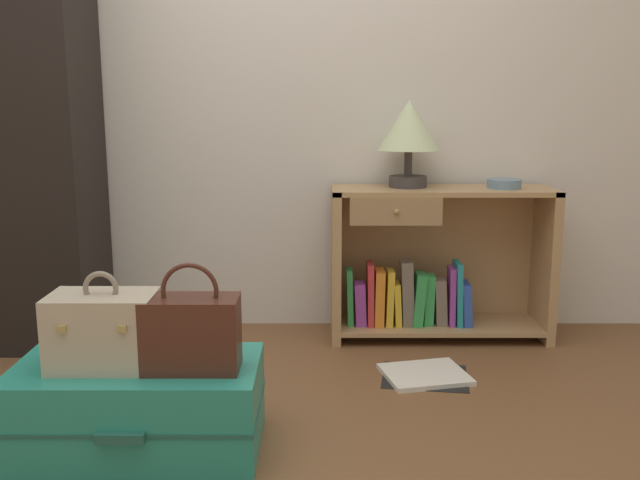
# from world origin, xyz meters

# --- Properties ---
(ground_plane) EXTENTS (9.00, 9.00, 0.00)m
(ground_plane) POSITION_xyz_m (0.00, 0.00, 0.00)
(ground_plane) COLOR brown
(back_wall) EXTENTS (6.40, 0.10, 2.60)m
(back_wall) POSITION_xyz_m (0.00, 1.50, 1.30)
(back_wall) COLOR silver
(back_wall) RESTS_ON ground_plane
(bookshelf) EXTENTS (0.99, 0.33, 0.69)m
(bookshelf) POSITION_xyz_m (0.87, 1.28, 0.33)
(bookshelf) COLOR tan
(bookshelf) RESTS_ON ground_plane
(table_lamp) EXTENTS (0.28, 0.28, 0.39)m
(table_lamp) POSITION_xyz_m (0.76, 1.30, 0.94)
(table_lamp) COLOR #3D3838
(table_lamp) RESTS_ON bookshelf
(bowl) EXTENTS (0.15, 0.15, 0.04)m
(bowl) POSITION_xyz_m (1.18, 1.26, 0.71)
(bowl) COLOR slate
(bowl) RESTS_ON bookshelf
(suitcase_large) EXTENTS (0.76, 0.43, 0.28)m
(suitcase_large) POSITION_xyz_m (-0.20, 0.19, 0.14)
(suitcase_large) COLOR teal
(suitcase_large) RESTS_ON ground_plane
(train_case) EXTENTS (0.32, 0.20, 0.30)m
(train_case) POSITION_xyz_m (-0.29, 0.17, 0.39)
(train_case) COLOR #B7A88E
(train_case) RESTS_ON suitcase_large
(handbag) EXTENTS (0.29, 0.15, 0.33)m
(handbag) POSITION_xyz_m (-0.02, 0.15, 0.40)
(handbag) COLOR #472319
(handbag) RESTS_ON suitcase_large
(open_book_on_floor) EXTENTS (0.37, 0.33, 0.02)m
(open_book_on_floor) POSITION_xyz_m (0.78, 0.77, 0.01)
(open_book_on_floor) COLOR white
(open_book_on_floor) RESTS_ON ground_plane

